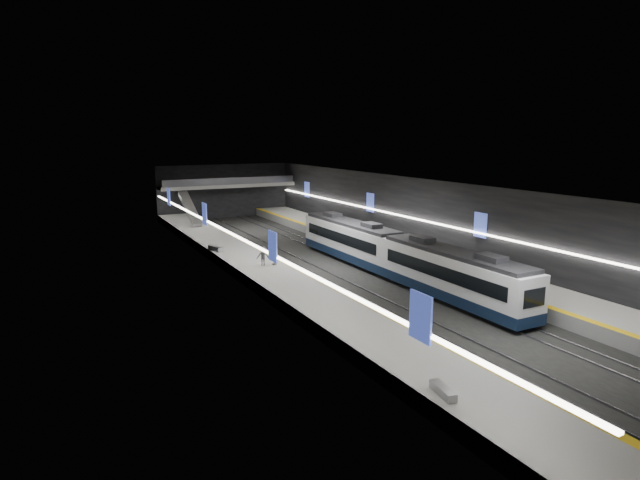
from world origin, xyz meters
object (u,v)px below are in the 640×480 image
bench_left_near (443,391)px  passenger_left_a (274,254)px  passenger_right_b (493,270)px  bench_left_far (215,249)px  passenger_right_a (429,251)px  train (395,254)px  bench_right_far (344,223)px  passenger_left_b (263,256)px  escalator (190,209)px

bench_left_near → passenger_left_a: size_ratio=0.90×
bench_left_near → passenger_right_b: 20.22m
bench_left_near → bench_left_far: (-0.30, 33.93, 0.03)m
bench_left_far → passenger_right_a: (15.90, -13.50, 0.75)m
train → passenger_right_a: (3.90, 0.13, -0.22)m
passenger_right_b → passenger_left_a: 18.44m
passenger_right_a → bench_right_far: bearing=-20.8°
passenger_right_a → passenger_left_b: (-13.90, 5.68, -0.11)m
passenger_right_a → passenger_left_b: bearing=55.4°
train → escalator: bearing=107.6°
escalator → passenger_left_b: 25.79m
passenger_right_b → passenger_left_b: (-13.98, 13.37, -0.11)m
bench_right_far → passenger_left_a: (-16.01, -15.47, 0.71)m
bench_left_far → passenger_left_a: 8.66m
escalator → passenger_left_b: escalator is taller
bench_right_far → passenger_left_b: (-17.00, -15.20, 0.63)m
passenger_right_a → passenger_left_a: passenger_right_a is taller
passenger_left_a → bench_right_far: bearing=127.1°
bench_right_far → passenger_left_b: passenger_left_b is taller
passenger_left_b → bench_left_far: bearing=-58.2°
train → passenger_right_a: size_ratio=15.33×
passenger_right_a → passenger_left_a: size_ratio=1.04×
escalator → passenger_right_b: 41.57m
passenger_right_a → train: bearing=79.5°
escalator → passenger_left_a: bearing=-87.8°
train → passenger_right_b: 8.54m
train → passenger_left_a: bearing=148.4°
bench_left_near → passenger_left_a: bearing=94.4°
escalator → passenger_right_b: (13.97, -39.13, -0.92)m
escalator → passenger_left_b: bearing=-90.0°
bench_right_far → passenger_right_a: 21.12m
bench_left_near → passenger_right_a: size_ratio=0.86×
bench_left_far → passenger_right_b: 26.55m
train → bench_right_far: bearing=71.6°
passenger_right_b → passenger_left_a: size_ratio=1.04×
bench_left_far → passenger_right_a: 20.87m
escalator → bench_left_near: size_ratio=4.73×
train → bench_left_near: (-11.70, -20.30, -0.99)m
passenger_right_b → bench_left_far: bearing=71.3°
escalator → bench_left_far: escalator is taller
train → bench_left_near: train is taller
escalator → passenger_right_b: escalator is taller
train → bench_left_far: bearing=131.4°
passenger_right_a → passenger_right_b: passenger_right_a is taller
passenger_left_a → bench_left_far: bearing=-166.6°
bench_left_far → passenger_left_a: size_ratio=1.01×
passenger_right_a → passenger_right_b: (0.07, -7.69, -0.00)m
passenger_left_a → passenger_left_b: bearing=-111.7°
escalator → bench_left_near: (-1.70, -51.87, -1.69)m
passenger_right_b → bench_right_far: bearing=28.3°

